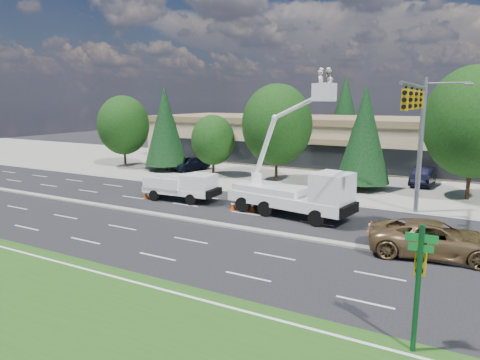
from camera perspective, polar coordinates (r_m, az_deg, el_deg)
The scene contains 26 objects.
ground at distance 26.23m, azimuth -2.55°, elevation -6.09°, with size 140.00×140.00×0.00m, color black.
concrete_apron at distance 44.11m, azimuth 11.04°, elevation 0.59°, with size 140.00×22.00×0.01m, color gray.
grass_verge at distance 17.30m, azimuth -26.51°, elevation -16.39°, with size 140.00×10.00×0.01m, color #254B15.
road_median at distance 26.21m, azimuth -2.55°, elevation -5.97°, with size 120.00×0.55×0.12m, color gray.
strip_mall at distance 53.27m, azimuth 14.45°, elevation 5.22°, with size 50.40×15.40×5.50m.
tree_front_a at distance 50.66m, azimuth -15.28°, elevation 7.06°, with size 5.81×5.81×8.06m.
tree_front_b at distance 46.71m, azimuth -9.93°, elevation 7.11°, with size 4.55×4.55×8.96m.
tree_front_c at distance 43.32m, azimuth -3.62°, elevation 5.35°, with size 4.40×4.40×6.11m.
tree_front_d at distance 39.90m, azimuth 4.95°, elevation 7.36°, with size 6.52×6.52×9.04m.
tree_front_e at distance 37.44m, azimuth 16.26°, elevation 5.87°, with size 4.45×4.45×8.78m.
tree_front_f at distance 36.49m, azimuth 28.79°, elevation 6.80°, with size 7.30×7.30×10.13m.
tree_back_a at distance 70.72m, azimuth 2.64°, elevation 8.08°, with size 4.18×4.18×8.23m.
tree_back_b at distance 65.73m, azimuth 13.82°, elevation 8.96°, with size 5.66×5.66×11.15m.
tree_back_c at distance 63.60m, azimuth 26.11°, elevation 6.89°, with size 4.34×4.34×8.55m.
signal_mast at distance 28.70m, azimuth 22.75°, elevation 6.84°, with size 2.76×10.16×9.00m.
street_sign_pole at distance 14.05m, azimuth 22.76°, elevation -11.51°, with size 0.90×0.44×4.00m.
utility_pickup at distance 32.55m, azimuth -7.43°, elevation -1.28°, with size 5.67×2.46×2.13m.
bucket_truck at distance 27.83m, azimuth 7.87°, elevation -0.89°, with size 8.61×3.81×9.43m.
traffic_cone_a at distance 34.13m, azimuth -12.48°, elevation -1.81°, with size 0.40×0.40×0.70m.
traffic_cone_b at distance 29.85m, azimuth -0.92°, elevation -3.34°, with size 0.40×0.40×0.70m.
traffic_cone_c at distance 29.48m, azimuth 1.54°, elevation -3.51°, with size 0.40×0.40×0.70m.
traffic_cone_d at distance 26.07m, azimuth 17.08°, elevation -5.89°, with size 0.40×0.40×0.70m.
traffic_cone_e at distance 25.91m, azimuth 23.48°, elevation -6.42°, with size 0.40×0.40×0.70m.
minivan at distance 23.08m, azimuth 24.53°, elevation -7.19°, with size 2.85×6.19×1.72m, color olive.
parked_car_west at distance 46.76m, azimuth -6.59°, elevation 2.24°, with size 1.83×4.56×1.55m, color black.
parked_car_east at distance 41.80m, azimuth 23.24°, elevation 0.47°, with size 1.68×4.82×1.59m, color black.
Camera 1 is at (13.07, -21.45, 7.54)m, focal length 32.00 mm.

